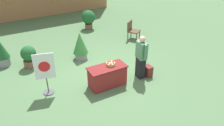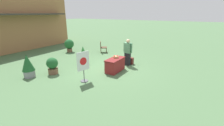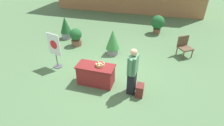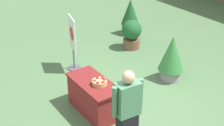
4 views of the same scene
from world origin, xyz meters
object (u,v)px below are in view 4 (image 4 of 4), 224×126
Objects in this scene: person_visitor at (127,112)px; potted_plant_far_right at (132,33)px; display_table at (94,97)px; potted_plant_far_left at (172,57)px; poster_board at (73,41)px; apple_basket at (100,82)px; potted_plant_near_left at (130,16)px.

potted_plant_far_right is (-3.42, 2.81, -0.36)m from person_visitor.
person_visitor reaches higher than potted_plant_far_right.
display_table is 3.41m from potted_plant_far_right.
poster_board is at bearing -137.63° from potted_plant_far_left.
potted_plant_far_left is 2.10m from potted_plant_far_right.
apple_basket is at bearing -3.18° from person_visitor.
potted_plant_near_left is (-3.03, 3.36, 0.26)m from display_table.
person_visitor is (1.16, -0.18, 0.04)m from apple_basket.
potted_plant_far_left is at bearing 147.46° from poster_board.
potted_plant_far_left is at bearing -10.07° from potted_plant_far_right.
potted_plant_far_left reaches higher than apple_basket.
apple_basket is at bearing -46.01° from potted_plant_near_left.
poster_board is at bearing 163.29° from display_table.
potted_plant_near_left is 1.34× the size of potted_plant_far_right.
display_table is at bearing -0.00° from person_visitor.
potted_plant_near_left is (-3.20, 3.31, -0.17)m from apple_basket.
person_visitor reaches higher than potted_plant_near_left.
poster_board is 1.63× the size of potted_plant_far_right.
potted_plant_far_right is at bearing -160.76° from poster_board.
potted_plant_far_left is at bearing 95.09° from apple_basket.
poster_board is 2.14m from potted_plant_far_right.
poster_board is at bearing -6.76° from person_visitor.
person_visitor is 2.81m from potted_plant_far_left.
display_table is at bearing -89.02° from potted_plant_far_left.
person_visitor is at bearing -60.94° from potted_plant_far_left.
display_table is at bearing -47.93° from potted_plant_near_left.
display_table is 1.12× the size of potted_plant_far_left.
display_table is 0.46m from apple_basket.
person_visitor reaches higher than apple_basket.
person_visitor is at bearing -39.47° from potted_plant_far_right.
potted_plant_far_right is (0.94, -0.67, -0.15)m from potted_plant_near_left.
apple_basket is 4.60m from potted_plant_near_left.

